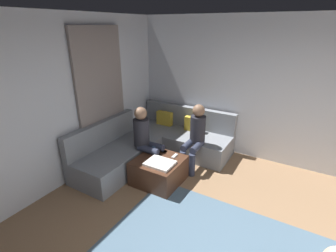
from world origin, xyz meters
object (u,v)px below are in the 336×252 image
ottoman (159,170)px  person_on_couch_back (195,135)px  sectional_couch (155,144)px  person_on_couch_side (146,137)px  coffee_mug (154,150)px  game_remote (175,156)px

ottoman → person_on_couch_back: 0.93m
sectional_couch → person_on_couch_back: person_on_couch_back is taller
person_on_couch_side → sectional_couch: bearing=-163.5°
sectional_couch → coffee_mug: size_ratio=26.84×
sectional_couch → person_on_couch_side: size_ratio=2.12×
coffee_mug → person_on_couch_side: 0.25m
sectional_couch → coffee_mug: bearing=-58.6°
coffee_mug → person_on_couch_back: person_on_couch_back is taller
person_on_couch_side → ottoman: bearing=63.0°
sectional_couch → game_remote: (0.71, -0.47, 0.15)m
person_on_couch_side → person_on_couch_back: bearing=128.3°
sectional_couch → game_remote: size_ratio=17.00×
coffee_mug → game_remote: coffee_mug is taller
coffee_mug → person_on_couch_side: size_ratio=0.08×
ottoman → game_remote: 0.36m
sectional_couch → person_on_couch_side: bearing=-73.5°
sectional_couch → person_on_couch_side: (0.15, -0.50, 0.38)m
sectional_couch → person_on_couch_side: 0.64m
coffee_mug → person_on_couch_back: (0.53, 0.57, 0.19)m
game_remote → person_on_couch_side: person_on_couch_side is taller
ottoman → coffee_mug: size_ratio=8.00×
sectional_couch → game_remote: 0.87m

